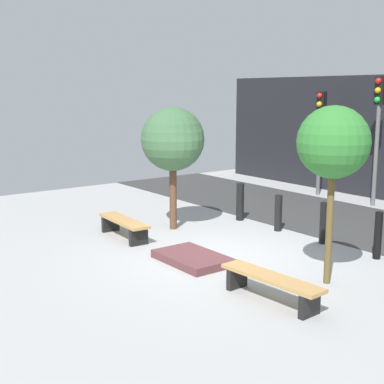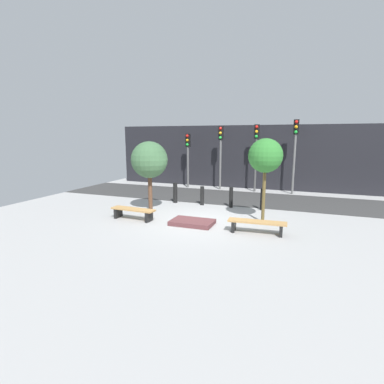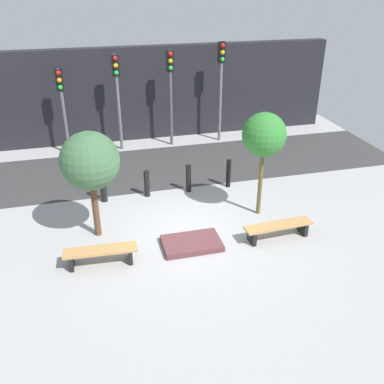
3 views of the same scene
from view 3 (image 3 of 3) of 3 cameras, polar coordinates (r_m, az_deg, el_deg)
ground_plane at (r=11.70m, az=-0.72°, el=-5.69°), size 18.00×18.00×0.00m
road_strip at (r=15.70m, az=-4.74°, el=3.31°), size 18.00×3.75×0.01m
building_facade at (r=18.22m, az=-6.86°, el=12.88°), size 16.20×0.50×3.77m
bench_left at (r=10.68m, az=-12.08°, el=-7.99°), size 1.78×0.52×0.43m
bench_right at (r=11.63m, az=11.41°, el=-4.72°), size 1.89×0.51×0.42m
planter_bed at (r=11.21m, az=-0.05°, el=-6.86°), size 1.51×0.97×0.15m
tree_behind_left_bench at (r=11.00m, az=-13.45°, el=3.96°), size 1.50×1.50×2.92m
tree_behind_right_bench at (r=11.83m, az=9.59°, el=7.45°), size 1.22×1.22×3.06m
bollard_far_left at (r=13.41m, az=-11.76°, el=0.65°), size 0.20×0.20×0.96m
bollard_left at (r=13.53m, az=-6.04°, el=1.11°), size 0.18×0.18×0.87m
bollard_center at (r=13.74m, az=-0.47°, el=1.84°), size 0.17×0.17×0.92m
bollard_right at (r=14.09m, az=4.88°, el=2.48°), size 0.15×0.15×0.95m
traffic_light_west at (r=16.85m, az=-16.98°, el=12.10°), size 0.28×0.27×3.27m
traffic_light_mid_west at (r=16.82m, az=-9.96°, el=13.79°), size 0.28×0.27×3.69m
traffic_light_mid_east at (r=17.08m, az=-2.89°, el=14.52°), size 0.28×0.27×3.76m
traffic_light_east at (r=17.57m, az=3.91°, el=15.34°), size 0.28×0.27×3.99m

